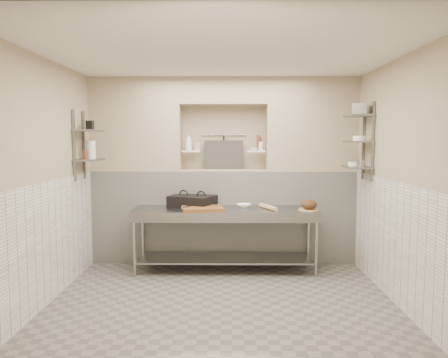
{
  "coord_description": "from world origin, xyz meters",
  "views": [
    {
      "loc": [
        0.08,
        -4.93,
        1.88
      ],
      "look_at": [
        0.01,
        0.9,
        1.35
      ],
      "focal_mm": 35.0,
      "sensor_mm": 36.0,
      "label": 1
    }
  ],
  "objects_px": {
    "prep_table": "(225,227)",
    "panini_press": "(192,201)",
    "mixing_bowl": "(244,206)",
    "bottle_soap": "(189,142)",
    "cutting_board": "(203,209)",
    "bread_loaf": "(309,204)",
    "jug_left": "(91,150)",
    "bowl_alcove": "(254,149)",
    "rolling_pin": "(268,207)"
  },
  "relations": [
    {
      "from": "mixing_bowl",
      "to": "prep_table",
      "type": "bearing_deg",
      "value": -152.86
    },
    {
      "from": "cutting_board",
      "to": "prep_table",
      "type": "bearing_deg",
      "value": 27.56
    },
    {
      "from": "jug_left",
      "to": "panini_press",
      "type": "bearing_deg",
      "value": 9.19
    },
    {
      "from": "panini_press",
      "to": "mixing_bowl",
      "type": "relative_size",
      "value": 3.44
    },
    {
      "from": "bowl_alcove",
      "to": "jug_left",
      "type": "height_order",
      "value": "jug_left"
    },
    {
      "from": "mixing_bowl",
      "to": "bottle_soap",
      "type": "relative_size",
      "value": 0.83
    },
    {
      "from": "cutting_board",
      "to": "jug_left",
      "type": "height_order",
      "value": "jug_left"
    },
    {
      "from": "bread_loaf",
      "to": "bottle_soap",
      "type": "relative_size",
      "value": 0.85
    },
    {
      "from": "bread_loaf",
      "to": "bottle_soap",
      "type": "xyz_separation_m",
      "value": [
        -1.73,
        0.68,
        0.86
      ]
    },
    {
      "from": "prep_table",
      "to": "bowl_alcove",
      "type": "xyz_separation_m",
      "value": [
        0.44,
        0.54,
        1.09
      ]
    },
    {
      "from": "prep_table",
      "to": "cutting_board",
      "type": "distance_m",
      "value": 0.45
    },
    {
      "from": "mixing_bowl",
      "to": "jug_left",
      "type": "height_order",
      "value": "jug_left"
    },
    {
      "from": "cutting_board",
      "to": "bottle_soap",
      "type": "distance_m",
      "value": 1.2
    },
    {
      "from": "prep_table",
      "to": "rolling_pin",
      "type": "xyz_separation_m",
      "value": [
        0.6,
        -0.04,
        0.29
      ]
    },
    {
      "from": "cutting_board",
      "to": "panini_press",
      "type": "bearing_deg",
      "value": 117.09
    },
    {
      "from": "mixing_bowl",
      "to": "bowl_alcove",
      "type": "bearing_deg",
      "value": 67.37
    },
    {
      "from": "rolling_pin",
      "to": "prep_table",
      "type": "bearing_deg",
      "value": 176.08
    },
    {
      "from": "prep_table",
      "to": "rolling_pin",
      "type": "relative_size",
      "value": 6.23
    },
    {
      "from": "panini_press",
      "to": "jug_left",
      "type": "xyz_separation_m",
      "value": [
        -1.39,
        -0.22,
        0.75
      ]
    },
    {
      "from": "cutting_board",
      "to": "mixing_bowl",
      "type": "bearing_deg",
      "value": 27.37
    },
    {
      "from": "bowl_alcove",
      "to": "jug_left",
      "type": "bearing_deg",
      "value": -165.52
    },
    {
      "from": "rolling_pin",
      "to": "jug_left",
      "type": "relative_size",
      "value": 1.68
    },
    {
      "from": "mixing_bowl",
      "to": "jug_left",
      "type": "bearing_deg",
      "value": -174.87
    },
    {
      "from": "jug_left",
      "to": "mixing_bowl",
      "type": "bearing_deg",
      "value": 5.13
    },
    {
      "from": "mixing_bowl",
      "to": "rolling_pin",
      "type": "xyz_separation_m",
      "value": [
        0.34,
        -0.18,
        0.01
      ]
    },
    {
      "from": "panini_press",
      "to": "jug_left",
      "type": "bearing_deg",
      "value": -147.03
    },
    {
      "from": "prep_table",
      "to": "mixing_bowl",
      "type": "bearing_deg",
      "value": 27.14
    },
    {
      "from": "panini_press",
      "to": "bowl_alcove",
      "type": "height_order",
      "value": "bowl_alcove"
    },
    {
      "from": "rolling_pin",
      "to": "jug_left",
      "type": "xyz_separation_m",
      "value": [
        -2.47,
        -0.01,
        0.81
      ]
    },
    {
      "from": "cutting_board",
      "to": "bread_loaf",
      "type": "distance_m",
      "value": 1.47
    },
    {
      "from": "prep_table",
      "to": "bottle_soap",
      "type": "bearing_deg",
      "value": 135.15
    },
    {
      "from": "bread_loaf",
      "to": "jug_left",
      "type": "bearing_deg",
      "value": 178.78
    },
    {
      "from": "rolling_pin",
      "to": "bread_loaf",
      "type": "xyz_separation_m",
      "value": [
        0.56,
        -0.08,
        0.05
      ]
    },
    {
      "from": "bread_loaf",
      "to": "bowl_alcove",
      "type": "distance_m",
      "value": 1.23
    },
    {
      "from": "mixing_bowl",
      "to": "bread_loaf",
      "type": "height_order",
      "value": "bread_loaf"
    },
    {
      "from": "prep_table",
      "to": "bread_loaf",
      "type": "relative_size",
      "value": 11.73
    },
    {
      "from": "cutting_board",
      "to": "bread_loaf",
      "type": "bearing_deg",
      "value": 1.65
    },
    {
      "from": "rolling_pin",
      "to": "bottle_soap",
      "type": "bearing_deg",
      "value": 152.69
    },
    {
      "from": "cutting_board",
      "to": "bottle_soap",
      "type": "xyz_separation_m",
      "value": [
        -0.26,
        0.72,
        0.92
      ]
    },
    {
      "from": "bottle_soap",
      "to": "mixing_bowl",
      "type": "bearing_deg",
      "value": -27.06
    },
    {
      "from": "bread_loaf",
      "to": "bottle_soap",
      "type": "height_order",
      "value": "bottle_soap"
    },
    {
      "from": "prep_table",
      "to": "rolling_pin",
      "type": "distance_m",
      "value": 0.67
    },
    {
      "from": "cutting_board",
      "to": "bread_loaf",
      "type": "relative_size",
      "value": 2.52
    },
    {
      "from": "prep_table",
      "to": "bowl_alcove",
      "type": "height_order",
      "value": "bowl_alcove"
    },
    {
      "from": "bowl_alcove",
      "to": "cutting_board",
      "type": "bearing_deg",
      "value": -136.71
    },
    {
      "from": "prep_table",
      "to": "panini_press",
      "type": "bearing_deg",
      "value": 160.48
    },
    {
      "from": "panini_press",
      "to": "mixing_bowl",
      "type": "bearing_deg",
      "value": 21.25
    },
    {
      "from": "jug_left",
      "to": "cutting_board",
      "type": "bearing_deg",
      "value": -3.92
    },
    {
      "from": "panini_press",
      "to": "bread_loaf",
      "type": "distance_m",
      "value": 1.67
    },
    {
      "from": "mixing_bowl",
      "to": "bottle_soap",
      "type": "xyz_separation_m",
      "value": [
        -0.83,
        0.43,
        0.92
      ]
    }
  ]
}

